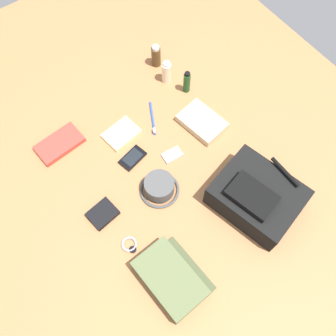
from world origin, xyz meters
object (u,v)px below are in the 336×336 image
Objects in this scene: media_player at (172,155)px; toothbrush at (153,120)px; folded_towel at (202,122)px; backpack at (257,197)px; shampoo_bottle at (187,82)px; paperback_novel at (60,144)px; bucket_hat at (159,187)px; lotion_bottle at (166,72)px; cell_phone at (133,158)px; notepad at (121,134)px; toiletry_pouch at (171,278)px; wallet at (103,215)px; cologne_bottle at (156,56)px; wristwatch at (130,245)px.

toothbrush is at bearing 169.88° from media_player.
media_player is 0.21m from folded_towel.
media_player is (-0.37, -0.14, -0.06)m from backpack.
backpack is 3.09× the size of shampoo_bottle.
backpack is at bearing 36.00° from paperback_novel.
lotion_bottle is at bearing 141.24° from bucket_hat.
backpack is at bearing 32.09° from cell_phone.
lotion_bottle is 0.37m from notepad.
folded_towel is at bearing -3.48° from lotion_bottle.
backpack is at bearing 96.36° from toiletry_pouch.
folded_towel reaches higher than paperback_novel.
wallet is at bearing -58.65° from toothbrush.
folded_towel is at bearing 92.80° from wallet.
paperback_novel is at bearing -88.33° from lotion_bottle.
paperback_novel is at bearing -116.04° from folded_towel.
shampoo_bottle reaches higher than folded_towel.
backpack is 0.39m from bucket_hat.
bucket_hat is 1.35× the size of shampoo_bottle.
paperback_novel is 1.40× the size of notepad.
wallet is at bearing -64.92° from shampoo_bottle.
shampoo_bottle is (-0.62, 0.12, -0.01)m from backpack.
media_player is 0.80× the size of wallet.
media_player is at bearing -47.06° from shampoo_bottle.
cologne_bottle is 1.34× the size of media_player.
paperback_novel is 0.33m from cell_phone.
wallet is at bearing -169.10° from toiletry_pouch.
wristwatch is at bearing -64.43° from folded_towel.
cologne_bottle is 0.81m from wallet.
shampoo_bottle is at bearing 101.66° from toothbrush.
folded_towel is (-0.11, 0.59, 0.01)m from wallet.
lotion_bottle reaches higher than cologne_bottle.
folded_towel is at bearing 63.96° from paperback_novel.
toothbrush is at bearing 149.68° from bucket_hat.
toiletry_pouch reaches higher than wallet.
wallet is (0.06, -0.39, 0.01)m from media_player.
shampoo_bottle reaches higher than wristwatch.
cologne_bottle reaches higher than folded_towel.
wallet is at bearing -56.15° from lotion_bottle.
notepad is at bearing -69.24° from lotion_bottle.
bucket_hat is 0.32m from notepad.
backpack is 0.53m from wristwatch.
folded_towel is (0.30, -0.02, -0.04)m from lotion_bottle.
notepad is at bearing -117.32° from folded_towel.
folded_towel is (0.19, -0.06, -0.04)m from shampoo_bottle.
notepad is (-0.28, 0.26, -0.00)m from wallet.
toiletry_pouch is 1.65× the size of bucket_hat.
lotion_bottle reaches higher than media_player.
wallet reaches higher than notepad.
toothbrush is at bearing 150.46° from toiletry_pouch.
toiletry_pouch is 1.30× the size of paperback_novel.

